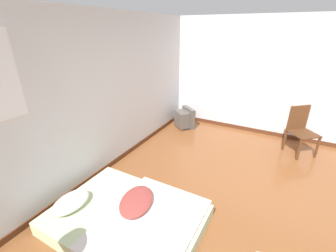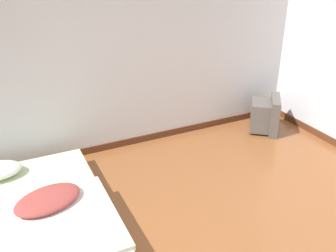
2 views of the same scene
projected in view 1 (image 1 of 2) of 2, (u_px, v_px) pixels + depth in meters
The scene contains 6 objects.
ground_plane at pixel (258, 224), 2.90m from camera, with size 20.00×20.00×0.00m, color brown.
wall_back at pixel (95, 100), 3.51m from camera, with size 8.25×0.08×2.60m.
wall_right at pixel (289, 81), 4.76m from camera, with size 0.08×7.57×2.60m.
mattress_bed at pixel (127, 218), 2.82m from camera, with size 1.38×1.84×0.34m.
crt_tv at pixel (185, 118), 5.66m from camera, with size 0.57×0.58×0.49m.
wooden_chair at pixel (300, 126), 4.42m from camera, with size 0.64×0.64×0.95m.
Camera 1 is at (-2.44, -0.00, 2.32)m, focal length 24.00 mm.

